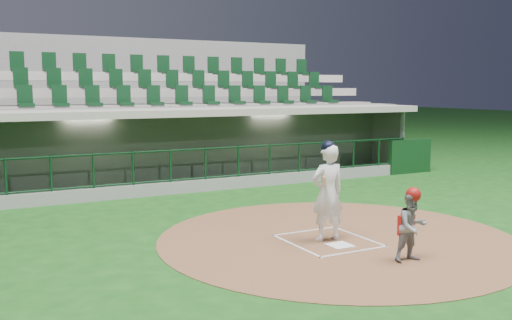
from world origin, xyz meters
The scene contains 8 objects.
ground centered at (0.00, 0.00, 0.00)m, with size 120.00×120.00×0.00m, color #144513.
dirt_circle centered at (0.30, -0.20, 0.01)m, with size 7.20×7.20×0.01m, color brown.
home_plate centered at (0.00, -0.70, 0.02)m, with size 0.43×0.43×0.02m, color white.
batter_box_chalk centered at (0.00, -0.30, 0.02)m, with size 1.55×1.80×0.01m.
dugout_structure centered at (0.11, 7.82, 0.96)m, with size 16.40×3.70×3.00m.
seating_deck centered at (0.00, 10.91, 1.42)m, with size 17.00×6.72×5.15m.
batter centered at (0.00, -0.26, 1.00)m, with size 0.90×0.89×1.99m.
catcher centered at (0.54, -2.04, 0.65)m, with size 0.63×0.50×1.30m.
Camera 1 is at (-6.32, -9.32, 3.00)m, focal length 40.00 mm.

